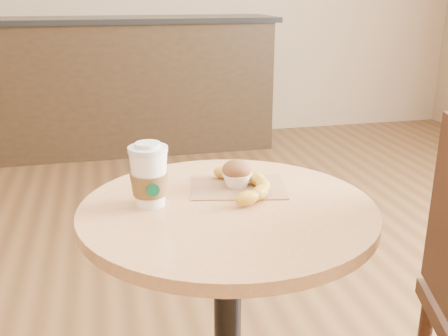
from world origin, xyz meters
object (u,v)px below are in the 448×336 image
at_px(cafe_table, 228,284).
at_px(muffin, 237,173).
at_px(banana, 248,183).
at_px(coffee_cup, 149,178).

distance_m(cafe_table, muffin, 0.28).
relative_size(cafe_table, banana, 2.90).
xyz_separation_m(cafe_table, muffin, (0.05, 0.11, 0.25)).
relative_size(cafe_table, coffee_cup, 4.87).
bearing_deg(cafe_table, coffee_cup, 166.35).
distance_m(coffee_cup, banana, 0.26).
bearing_deg(cafe_table, muffin, 65.42).
distance_m(cafe_table, banana, 0.26).
height_order(muffin, banana, muffin).
bearing_deg(cafe_table, banana, 48.13).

